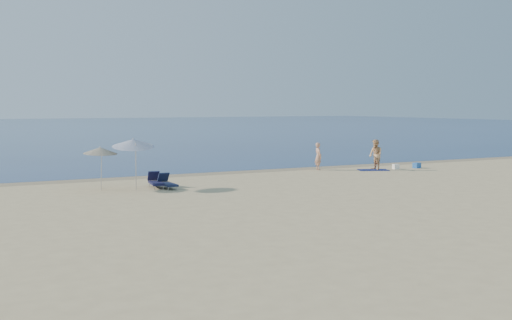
{
  "coord_description": "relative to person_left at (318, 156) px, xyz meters",
  "views": [
    {
      "loc": [
        -19.27,
        -14.38,
        3.94
      ],
      "look_at": [
        -3.36,
        16.0,
        1.0
      ],
      "focal_mm": 45.0,
      "sensor_mm": 36.0,
      "label": 1
    }
  ],
  "objects": [
    {
      "name": "umbrella_near",
      "position": [
        -12.65,
        -3.62,
        1.35
      ],
      "size": [
        2.41,
        2.43,
        2.56
      ],
      "rotation": [
        0.0,
        0.0,
        -0.28
      ],
      "color": "silver",
      "rests_on": "ground"
    },
    {
      "name": "lounger_right",
      "position": [
        -11.49,
        -3.39,
        -0.57
      ],
      "size": [
        0.78,
        1.73,
        0.74
      ],
      "rotation": [
        0.0,
        0.0,
        -0.14
      ],
      "color": "#141539",
      "rests_on": "ground"
    },
    {
      "name": "umbrella_far",
      "position": [
        -14.07,
        -3.12,
        1.01
      ],
      "size": [
        1.91,
        1.92,
        2.1
      ],
      "rotation": [
        0.0,
        0.0,
        0.24
      ],
      "color": "silver",
      "rests_on": "ground"
    },
    {
      "name": "person_left",
      "position": [
        0.0,
        0.0,
        0.0
      ],
      "size": [
        0.49,
        0.66,
        1.67
      ],
      "primitive_type": "imported",
      "rotation": [
        0.0,
        0.0,
        1.42
      ],
      "color": "tan",
      "rests_on": "ground"
    },
    {
      "name": "sea",
      "position": [
        -2.13,
        81.7,
        -0.83
      ],
      "size": [
        240.0,
        160.0,
        0.01
      ],
      "primitive_type": "cube",
      "color": "#0D2250",
      "rests_on": "ground"
    },
    {
      "name": "white_bag",
      "position": [
        4.54,
        -1.79,
        -0.69
      ],
      "size": [
        0.38,
        0.34,
        0.3
      ],
      "primitive_type": "cube",
      "rotation": [
        0.0,
        0.0,
        -0.13
      ],
      "color": "white",
      "rests_on": "ground"
    },
    {
      "name": "wet_sand_strip",
      "position": [
        -2.13,
        1.1,
        -0.83
      ],
      "size": [
        240.0,
        1.6,
        0.0
      ],
      "primitive_type": "cube",
      "color": "#847254",
      "rests_on": "ground"
    },
    {
      "name": "lounger_left",
      "position": [
        -11.12,
        -3.99,
        -0.58
      ],
      "size": [
        0.53,
        1.6,
        0.7
      ],
      "rotation": [
        0.0,
        0.0,
        -0.01
      ],
      "color": "#151E3C",
      "rests_on": "ground"
    },
    {
      "name": "blue_cooler",
      "position": [
        6.13,
        -1.9,
        -0.67
      ],
      "size": [
        0.54,
        0.44,
        0.34
      ],
      "primitive_type": "cube",
      "rotation": [
        0.0,
        0.0,
        0.24
      ],
      "color": "blue",
      "rests_on": "ground"
    },
    {
      "name": "person_right",
      "position": [
        3.05,
        -1.68,
        0.1
      ],
      "size": [
        0.78,
        0.96,
        1.86
      ],
      "primitive_type": "imported",
      "rotation": [
        0.0,
        0.0,
        -1.65
      ],
      "color": "tan",
      "rests_on": "ground"
    },
    {
      "name": "beach_towel",
      "position": [
        2.86,
        -1.7,
        -0.82
      ],
      "size": [
        2.05,
        1.64,
        0.03
      ],
      "primitive_type": "cube",
      "rotation": [
        0.0,
        0.0,
        -0.41
      ],
      "color": "#0F184F",
      "rests_on": "ground"
    }
  ]
}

